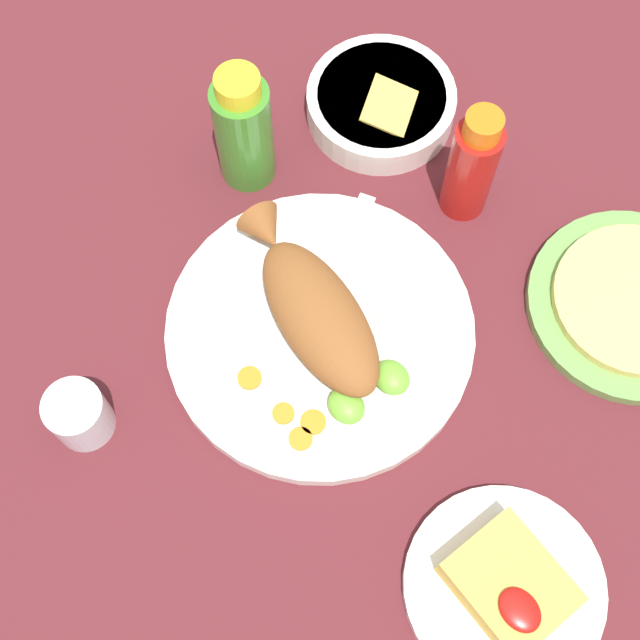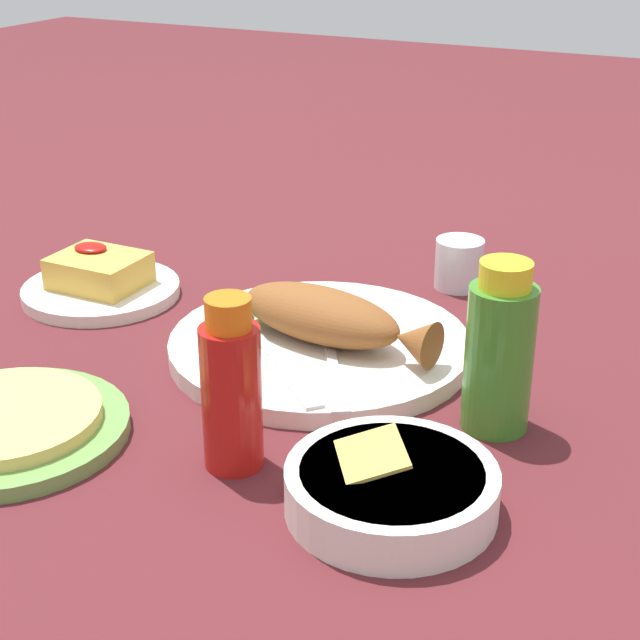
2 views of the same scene
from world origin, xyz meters
name	(u,v)px [view 2 (image 2 of 2)]	position (x,y,z in m)	size (l,w,h in m)	color
ground_plane	(320,354)	(0.00, 0.00, 0.00)	(4.00, 4.00, 0.00)	#561E23
main_plate	(320,346)	(0.00, 0.00, 0.01)	(0.31, 0.31, 0.02)	white
fried_fish	(329,317)	(-0.01, 0.00, 0.04)	(0.22, 0.10, 0.05)	brown
fork_near	(334,371)	(-0.05, 0.06, 0.02)	(0.11, 0.17, 0.00)	silver
fork_far	(285,370)	(0.00, 0.08, 0.02)	(0.15, 0.13, 0.00)	silver
carrot_slice_near	(355,306)	(0.00, -0.09, 0.02)	(0.02, 0.02, 0.00)	orange
carrot_slice_mid	(314,300)	(0.05, -0.08, 0.02)	(0.02, 0.02, 0.00)	orange
carrot_slice_far	(291,294)	(0.08, -0.08, 0.02)	(0.02, 0.02, 0.00)	orange
carrot_slice_extra	(287,301)	(0.07, -0.06, 0.02)	(0.02, 0.02, 0.00)	orange
lime_wedge_main	(266,303)	(0.08, -0.03, 0.03)	(0.04, 0.03, 0.02)	#6BB233
lime_wedge_side	(237,320)	(0.09, 0.02, 0.03)	(0.04, 0.03, 0.02)	#6BB233
hot_sauce_bottle_red	(231,389)	(-0.03, 0.21, 0.07)	(0.05, 0.05, 0.15)	#B21914
hot_sauce_bottle_green	(499,351)	(-0.20, 0.06, 0.07)	(0.06, 0.06, 0.15)	#3D8428
salt_cup	(459,267)	(-0.07, -0.23, 0.03)	(0.06, 0.06, 0.06)	silver
side_plate_fries	(101,291)	(0.29, -0.02, 0.01)	(0.18, 0.18, 0.01)	white
fries_pile	(99,270)	(0.29, -0.02, 0.03)	(0.10, 0.08, 0.04)	gold
guacamole_bowl	(391,487)	(-0.17, 0.22, 0.02)	(0.16, 0.16, 0.05)	white
tortilla_plate	(8,430)	(0.17, 0.27, 0.01)	(0.21, 0.21, 0.01)	#6B9E4C
tortilla_stack	(6,417)	(0.17, 0.27, 0.02)	(0.16, 0.16, 0.01)	#E0C666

